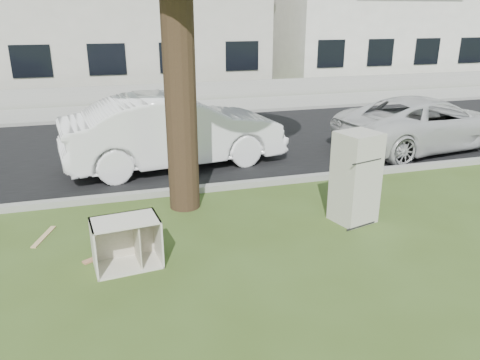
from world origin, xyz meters
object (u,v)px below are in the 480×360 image
object	(u,v)px
fridge	(355,178)
cabinet	(127,243)
car_center	(174,131)
car_right	(426,123)

from	to	relation	value
fridge	cabinet	distance (m)	3.78
fridge	cabinet	xyz separation A→B (m)	(-3.73, -0.50, -0.41)
cabinet	car_center	size ratio (longest dim) A/B	0.18
fridge	car_center	xyz separation A→B (m)	(-2.39, 3.85, 0.05)
fridge	car_center	size ratio (longest dim) A/B	0.31
cabinet	car_right	world-z (taller)	car_right
fridge	cabinet	world-z (taller)	fridge
cabinet	car_center	xyz separation A→B (m)	(1.34, 4.35, 0.46)
car_center	car_right	world-z (taller)	car_center
fridge	cabinet	bearing A→B (deg)	172.45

